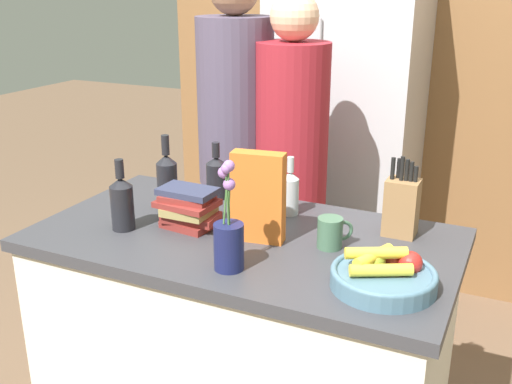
% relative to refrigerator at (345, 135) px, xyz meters
% --- Properties ---
extents(kitchen_island, '(1.41, 0.77, 0.94)m').
position_rel_refrigerator_xyz_m(kitchen_island, '(0.08, -1.40, -0.49)').
color(kitchen_island, silver).
rests_on(kitchen_island, ground_plane).
extents(back_wall_wood, '(2.61, 0.12, 2.60)m').
position_rel_refrigerator_xyz_m(back_wall_wood, '(0.08, 0.36, 0.34)').
color(back_wall_wood, brown).
rests_on(back_wall_wood, ground_plane).
extents(refrigerator, '(0.74, 0.62, 1.92)m').
position_rel_refrigerator_xyz_m(refrigerator, '(0.00, 0.00, 0.00)').
color(refrigerator, '#B7B7BC').
rests_on(refrigerator, ground_plane).
extents(fruit_bowl, '(0.29, 0.29, 0.11)m').
position_rel_refrigerator_xyz_m(fruit_bowl, '(0.60, -1.56, 0.02)').
color(fruit_bowl, slate).
rests_on(fruit_bowl, kitchen_island).
extents(knife_block, '(0.11, 0.09, 0.27)m').
position_rel_refrigerator_xyz_m(knife_block, '(0.56, -1.18, 0.08)').
color(knife_block, olive).
rests_on(knife_block, kitchen_island).
extents(flower_vase, '(0.09, 0.09, 0.34)m').
position_rel_refrigerator_xyz_m(flower_vase, '(0.15, -1.65, 0.08)').
color(flower_vase, '#191E4C').
rests_on(flower_vase, kitchen_island).
extents(cereal_box, '(0.18, 0.08, 0.30)m').
position_rel_refrigerator_xyz_m(cereal_box, '(0.14, -1.42, 0.13)').
color(cereal_box, orange).
rests_on(cereal_box, kitchen_island).
extents(coffee_mug, '(0.10, 0.10, 0.10)m').
position_rel_refrigerator_xyz_m(coffee_mug, '(0.38, -1.37, 0.03)').
color(coffee_mug, '#42664C').
rests_on(coffee_mug, kitchen_island).
extents(book_stack, '(0.21, 0.17, 0.14)m').
position_rel_refrigerator_xyz_m(book_stack, '(-0.12, -1.42, 0.05)').
color(book_stack, maroon).
rests_on(book_stack, kitchen_island).
extents(bottle_oil, '(0.08, 0.08, 0.22)m').
position_rel_refrigerator_xyz_m(bottle_oil, '(-0.17, -1.12, 0.07)').
color(bottle_oil, black).
rests_on(bottle_oil, kitchen_island).
extents(bottle_vinegar, '(0.06, 0.06, 0.22)m').
position_rel_refrigerator_xyz_m(bottle_vinegar, '(0.15, -1.16, 0.07)').
color(bottle_vinegar, '#B2BCC1').
rests_on(bottle_vinegar, kitchen_island).
extents(bottle_wine, '(0.08, 0.08, 0.28)m').
position_rel_refrigerator_xyz_m(bottle_wine, '(-0.29, -1.30, 0.09)').
color(bottle_wine, black).
rests_on(bottle_wine, kitchen_island).
extents(bottle_water, '(0.08, 0.08, 0.25)m').
position_rel_refrigerator_xyz_m(bottle_water, '(-0.31, -1.53, 0.08)').
color(bottle_water, black).
rests_on(bottle_water, kitchen_island).
extents(person_at_sink, '(0.34, 0.34, 1.82)m').
position_rel_refrigerator_xyz_m(person_at_sink, '(-0.30, -0.72, 0.07)').
color(person_at_sink, '#383842').
rests_on(person_at_sink, ground_plane).
extents(person_in_blue, '(0.31, 0.31, 1.71)m').
position_rel_refrigerator_xyz_m(person_in_blue, '(-0.01, -0.75, 0.01)').
color(person_in_blue, '#383842').
rests_on(person_in_blue, ground_plane).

